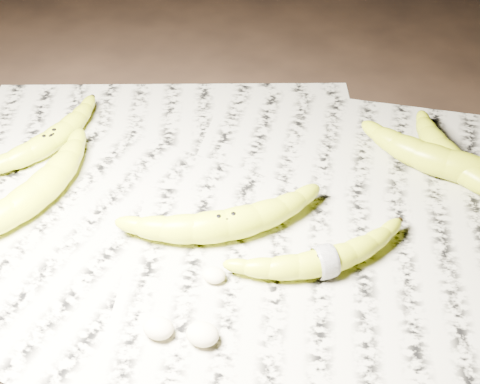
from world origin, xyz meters
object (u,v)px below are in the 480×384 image
(banana_upper_b, at_px, (453,159))
(banana_taped, at_px, (325,259))
(banana_left_b, at_px, (36,191))
(banana_upper_a, at_px, (448,161))
(banana_left_a, at_px, (49,139))
(banana_center, at_px, (226,223))

(banana_upper_b, bearing_deg, banana_taped, -73.52)
(banana_left_b, height_order, banana_upper_b, banana_left_b)
(banana_left_b, xyz_separation_m, banana_upper_b, (0.50, 0.21, -0.00))
(banana_taped, height_order, banana_upper_a, banana_upper_a)
(banana_left_a, distance_m, banana_upper_b, 0.55)
(banana_left_b, bearing_deg, banana_taped, -76.62)
(banana_upper_b, bearing_deg, banana_upper_a, -79.44)
(banana_taped, xyz_separation_m, banana_upper_b, (0.13, 0.22, 0.00))
(banana_upper_a, bearing_deg, banana_left_a, -159.78)
(banana_left_b, relative_size, banana_upper_a, 0.99)
(banana_upper_a, bearing_deg, banana_center, -132.72)
(banana_center, xyz_separation_m, banana_upper_b, (0.26, 0.20, -0.00))
(banana_left_b, height_order, banana_taped, banana_left_b)
(banana_left_a, xyz_separation_m, banana_left_b, (0.04, -0.11, 0.00))
(banana_left_a, height_order, banana_upper_b, banana_upper_b)
(banana_left_b, relative_size, banana_upper_b, 1.17)
(banana_center, relative_size, banana_upper_b, 1.18)
(banana_center, height_order, banana_taped, banana_center)
(banana_upper_a, relative_size, banana_upper_b, 1.18)
(banana_left_b, bearing_deg, banana_left_a, 34.52)
(banana_upper_a, bearing_deg, banana_upper_b, 63.25)
(banana_upper_b, bearing_deg, banana_left_b, -109.84)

